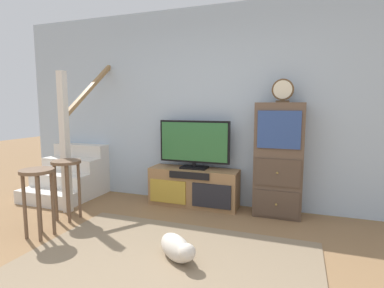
{
  "coord_description": "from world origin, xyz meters",
  "views": [
    {
      "loc": [
        1.05,
        -1.65,
        1.38
      ],
      "look_at": [
        -0.19,
        1.82,
        0.91
      ],
      "focal_mm": 28.45,
      "sensor_mm": 36.0,
      "label": 1
    }
  ],
  "objects_px": {
    "side_cabinet": "(279,160)",
    "bar_stool_far": "(67,176)",
    "bar_stool_near": "(38,187)",
    "media_console": "(194,187)",
    "dog": "(177,248)",
    "television": "(194,143)",
    "desk_clock": "(283,91)"
  },
  "relations": [
    {
      "from": "side_cabinet",
      "to": "bar_stool_far",
      "type": "distance_m",
      "value": 2.59
    },
    {
      "from": "side_cabinet",
      "to": "bar_stool_near",
      "type": "xyz_separation_m",
      "value": [
        -2.3,
        -1.5,
        -0.17
      ]
    },
    {
      "from": "media_console",
      "to": "dog",
      "type": "height_order",
      "value": "media_console"
    },
    {
      "from": "television",
      "to": "bar_stool_far",
      "type": "relative_size",
      "value": 1.36
    },
    {
      "from": "bar_stool_near",
      "to": "bar_stool_far",
      "type": "relative_size",
      "value": 1.0
    },
    {
      "from": "bar_stool_near",
      "to": "dog",
      "type": "bearing_deg",
      "value": 0.65
    },
    {
      "from": "television",
      "to": "bar_stool_near",
      "type": "height_order",
      "value": "television"
    },
    {
      "from": "desk_clock",
      "to": "bar_stool_far",
      "type": "bearing_deg",
      "value": -157.72
    },
    {
      "from": "side_cabinet",
      "to": "desk_clock",
      "type": "distance_m",
      "value": 0.85
    },
    {
      "from": "dog",
      "to": "television",
      "type": "bearing_deg",
      "value": 103.64
    },
    {
      "from": "television",
      "to": "dog",
      "type": "distance_m",
      "value": 1.71
    },
    {
      "from": "desk_clock",
      "to": "dog",
      "type": "bearing_deg",
      "value": -117.66
    },
    {
      "from": "television",
      "to": "desk_clock",
      "type": "distance_m",
      "value": 1.32
    },
    {
      "from": "media_console",
      "to": "television",
      "type": "bearing_deg",
      "value": 90.0
    },
    {
      "from": "desk_clock",
      "to": "media_console",
      "type": "bearing_deg",
      "value": 179.75
    },
    {
      "from": "media_console",
      "to": "side_cabinet",
      "type": "height_order",
      "value": "side_cabinet"
    },
    {
      "from": "television",
      "to": "side_cabinet",
      "type": "distance_m",
      "value": 1.13
    },
    {
      "from": "bar_stool_far",
      "to": "television",
      "type": "bearing_deg",
      "value": 38.62
    },
    {
      "from": "desk_clock",
      "to": "dog",
      "type": "relative_size",
      "value": 0.6
    },
    {
      "from": "media_console",
      "to": "dog",
      "type": "xyz_separation_m",
      "value": [
        0.36,
        -1.47,
        -0.14
      ]
    },
    {
      "from": "media_console",
      "to": "desk_clock",
      "type": "height_order",
      "value": "desk_clock"
    },
    {
      "from": "media_console",
      "to": "side_cabinet",
      "type": "relative_size",
      "value": 0.87
    },
    {
      "from": "bar_stool_near",
      "to": "dog",
      "type": "relative_size",
      "value": 1.55
    },
    {
      "from": "media_console",
      "to": "bar_stool_far",
      "type": "relative_size",
      "value": 1.7
    },
    {
      "from": "side_cabinet",
      "to": "bar_stool_far",
      "type": "relative_size",
      "value": 1.95
    },
    {
      "from": "dog",
      "to": "side_cabinet",
      "type": "bearing_deg",
      "value": 63.14
    },
    {
      "from": "side_cabinet",
      "to": "desk_clock",
      "type": "height_order",
      "value": "desk_clock"
    },
    {
      "from": "bar_stool_near",
      "to": "bar_stool_far",
      "type": "bearing_deg",
      "value": 98.75
    },
    {
      "from": "bar_stool_near",
      "to": "television",
      "type": "bearing_deg",
      "value": 51.86
    },
    {
      "from": "television",
      "to": "bar_stool_far",
      "type": "bearing_deg",
      "value": -141.38
    },
    {
      "from": "media_console",
      "to": "television",
      "type": "distance_m",
      "value": 0.61
    },
    {
      "from": "media_console",
      "to": "side_cabinet",
      "type": "xyz_separation_m",
      "value": [
        1.11,
        0.01,
        0.45
      ]
    }
  ]
}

